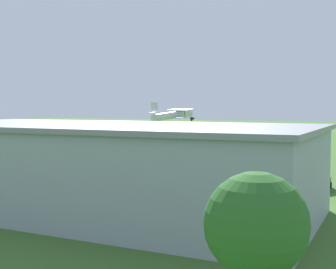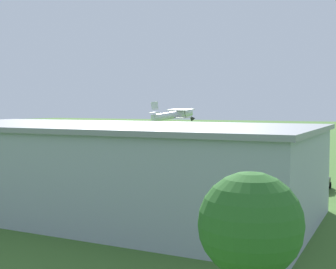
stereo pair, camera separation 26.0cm
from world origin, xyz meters
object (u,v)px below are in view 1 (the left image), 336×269
Objects in this scene: person_watching_takeoff at (295,187)px; tree_behind_hangar_left at (256,226)px; person_at_fence_line at (319,176)px; person_by_parked_cars at (125,162)px; biplane at (174,115)px; car_black at (320,182)px; hangar at (101,167)px; car_white at (5,161)px; car_orange at (49,163)px; person_beside_truck at (93,162)px; car_blue at (74,168)px.

person_watching_takeoff is 28.75m from tree_behind_hangar_left.
person_by_parked_cars is (24.63, -0.45, 0.04)m from person_at_fence_line.
car_black is at bearing 141.53° from biplane.
hangar is 4.16× the size of biplane.
person_watching_takeoff is at bearing 134.95° from biplane.
car_black is at bearing -178.70° from car_white.
biplane is 23.04m from car_orange.
car_black is 32.13m from tree_behind_hangar_left.
person_at_fence_line is 7.75m from person_watching_takeoff.
person_by_parked_cars is at bearing -1.05° from person_at_fence_line.
hangar is 24.16m from person_by_parked_cars.
car_white is (41.15, 0.94, -0.00)m from car_black.
person_beside_truck reaches higher than car_white.
biplane is 1.94× the size of car_black.
biplane is at bearing -125.34° from car_white.
car_white is at bearing -6.58° from car_blue.
person_by_parked_cars is (-4.49, -0.94, 0.08)m from person_beside_truck.
person_watching_takeoff is (1.09, 7.67, -0.07)m from person_at_fence_line.
person_watching_takeoff is at bearing 81.90° from person_at_fence_line.
person_by_parked_cars is at bearing -19.04° from person_watching_takeoff.
car_orange is at bearing -6.24° from person_watching_takeoff.
hangar reaches higher than tree_behind_hangar_left.
biplane is (11.51, -37.48, 3.44)m from hangar.
car_black is 2.35× the size of person_by_parked_cars.
person_beside_truck is at bearing 11.87° from person_by_parked_cars.
car_white is at bearing 7.04° from person_at_fence_line.
hangar reaches higher than person_at_fence_line.
hangar is 20.25m from car_blue.
car_orange is 2.54× the size of person_at_fence_line.
car_black is 4.12m from person_at_fence_line.
person_at_fence_line reaches higher than car_blue.
person_at_fence_line is at bearing -166.80° from car_blue.
car_blue is 1.05× the size of car_orange.
tree_behind_hangar_left is at bearing 118.27° from biplane.
car_blue is (13.92, -14.48, -2.61)m from hangar.
car_white is at bearing -30.82° from hangar.
car_blue is at bearing 4.88° from car_black.
biplane reaches higher than car_white.
biplane is 33.63m from car_black.
car_blue is 12.93m from car_white.
person_at_fence_line is at bearing 178.95° from person_by_parked_cars.
car_blue is 28.40m from person_at_fence_line.
car_blue is at bearing -2.56° from person_watching_takeoff.
person_at_fence_line is 36.21m from tree_behind_hangar_left.
person_by_parked_cars is (-0.61, 16.06, -6.00)m from biplane.
car_white is 2.37× the size of person_at_fence_line.
person_beside_truck is at bearing -76.22° from car_blue.
person_watching_takeoff reaches higher than car_black.
person_beside_truck is at bearing 77.14° from biplane.
tree_behind_hangar_left reaches higher than person_at_fence_line.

